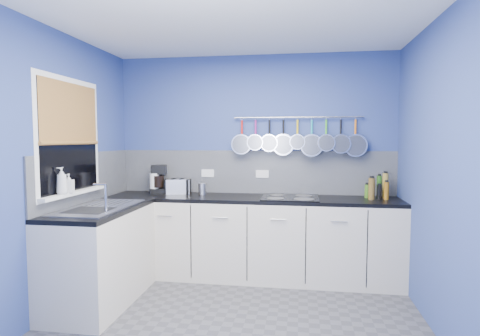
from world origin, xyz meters
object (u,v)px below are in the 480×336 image
(paper_towel, at_px, (154,183))
(canister, at_px, (202,189))
(coffee_maker, at_px, (159,179))
(soap_bottle_b, at_px, (69,183))
(toaster, at_px, (178,186))
(hob, at_px, (290,198))
(soap_bottle_a, at_px, (62,181))

(paper_towel, bearing_deg, canister, 1.83)
(coffee_maker, bearing_deg, canister, -18.34)
(coffee_maker, bearing_deg, soap_bottle_b, -127.06)
(canister, bearing_deg, soap_bottle_b, -131.09)
(toaster, relative_size, hob, 0.44)
(toaster, bearing_deg, soap_bottle_a, -136.45)
(soap_bottle_b, bearing_deg, hob, 26.47)
(soap_bottle_b, distance_m, toaster, 1.31)
(soap_bottle_a, height_order, toaster, soap_bottle_a)
(canister, distance_m, hob, 1.01)
(coffee_maker, relative_size, hob, 0.54)
(hob, bearing_deg, toaster, 173.81)
(soap_bottle_a, relative_size, soap_bottle_b, 1.39)
(toaster, bearing_deg, paper_towel, 169.63)
(soap_bottle_a, bearing_deg, coffee_maker, 70.69)
(soap_bottle_b, distance_m, paper_towel, 1.16)
(canister, xyz_separation_m, hob, (1.00, -0.12, -0.06))
(hob, bearing_deg, soap_bottle_a, -151.14)
(hob, bearing_deg, coffee_maker, 174.65)
(paper_towel, xyz_separation_m, coffee_maker, (0.04, 0.04, 0.05))
(hob, bearing_deg, soap_bottle_b, -153.53)
(soap_bottle_a, distance_m, canister, 1.55)
(coffee_maker, bearing_deg, hob, -21.46)
(paper_towel, xyz_separation_m, toaster, (0.27, 0.04, -0.03))
(soap_bottle_a, xyz_separation_m, soap_bottle_b, (0.00, 0.10, -0.03))
(soap_bottle_b, distance_m, hob, 2.20)
(soap_bottle_a, relative_size, hob, 0.39)
(soap_bottle_b, height_order, coffee_maker, coffee_maker)
(toaster, bearing_deg, canister, -21.53)
(soap_bottle_b, xyz_separation_m, toaster, (0.66, 1.12, -0.15))
(paper_towel, relative_size, hob, 0.39)
(soap_bottle_a, distance_m, soap_bottle_b, 0.11)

